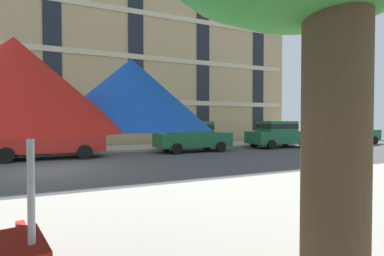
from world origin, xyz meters
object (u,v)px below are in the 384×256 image
object	(u,v)px
sedan_green	(192,135)
sedan_green_midblock	(278,133)
pickup_red	(53,137)
patio_umbrella	(30,97)
sedan_green_downstreet	(352,132)

from	to	relation	value
sedan_green	sedan_green_midblock	distance (m)	6.43
pickup_red	patio_umbrella	distance (m)	12.74
pickup_red	patio_umbrella	xyz separation A→B (m)	(-0.04, -12.70, 0.98)
patio_umbrella	sedan_green	bearing A→B (deg)	59.89
sedan_green_midblock	sedan_green_downstreet	bearing A→B (deg)	0.00
sedan_green_midblock	sedan_green_downstreet	size ratio (longest dim) A/B	1.00
patio_umbrella	pickup_red	bearing A→B (deg)	89.83
sedan_green_downstreet	patio_umbrella	distance (m)	24.70
sedan_green	sedan_green_downstreet	xyz separation A→B (m)	(13.80, 0.00, 0.00)
sedan_green	patio_umbrella	bearing A→B (deg)	-120.11
sedan_green	patio_umbrella	distance (m)	14.72
pickup_red	patio_umbrella	size ratio (longest dim) A/B	1.63
sedan_green_downstreet	patio_umbrella	bearing A→B (deg)	-149.03
sedan_green	sedan_green_downstreet	bearing A→B (deg)	0.00
pickup_red	sedan_green	bearing A→B (deg)	-0.00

